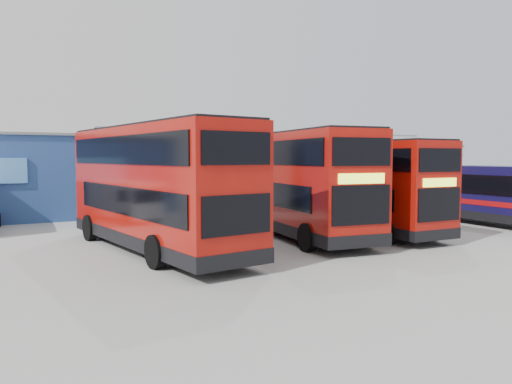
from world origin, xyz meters
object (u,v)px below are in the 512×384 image
single_decker_blue (506,197)px  double_decker_left (155,189)px  double_decker_centre (294,185)px  maintenance_shed (281,171)px  double_decker_right (358,187)px

single_decker_blue → double_decker_left: bearing=-3.5°
double_decker_centre → single_decker_blue: double_decker_centre is taller
maintenance_shed → single_decker_blue: bearing=-82.0°
maintenance_shed → single_decker_blue: maintenance_shed is taller
double_decker_centre → double_decker_right: double_decker_centre is taller
double_decker_left → double_decker_centre: (7.03, 0.87, -0.04)m
single_decker_blue → double_decker_right: bearing=-13.5°
double_decker_left → double_decker_right: double_decker_left is taller
double_decker_right → single_decker_blue: 8.55m
double_decker_centre → single_decker_blue: size_ratio=0.97×
double_decker_centre → double_decker_left: bearing=-166.3°
double_decker_left → single_decker_blue: size_ratio=0.99×
double_decker_left → single_decker_blue: double_decker_left is taller
maintenance_shed → double_decker_centre: 18.71m
double_decker_left → double_decker_right: bearing=174.3°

